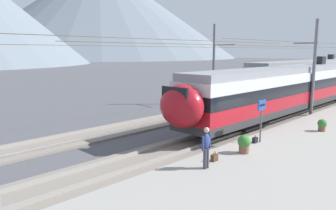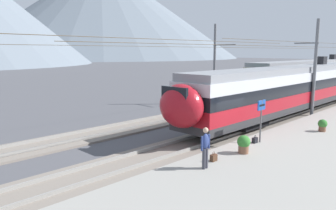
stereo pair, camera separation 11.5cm
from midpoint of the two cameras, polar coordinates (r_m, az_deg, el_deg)
ground_plane at (r=18.21m, az=9.11°, el=-6.62°), size 400.00×400.00×0.00m
platform_slab at (r=15.99m, az=23.20°, el=-8.89°), size 120.00×7.15×0.37m
track_near at (r=18.58m, az=7.41°, el=-6.03°), size 120.00×3.00×0.28m
track_far at (r=22.27m, az=-3.95°, el=-3.36°), size 120.00×3.00×0.28m
train_near_platform at (r=28.09m, az=22.02°, el=3.11°), size 29.24×2.84×4.27m
train_far_track at (r=47.78m, az=24.93°, el=5.29°), size 34.68×3.00×4.27m
catenary_mast_mid at (r=26.79m, az=24.46°, el=6.15°), size 39.43×1.83×7.38m
catenary_mast_far_side at (r=30.94m, az=8.57°, el=7.38°), size 39.43×2.44×7.51m
platform_sign at (r=17.10m, az=16.36°, el=-1.12°), size 0.70×0.08×2.20m
passenger_walking at (r=12.98m, az=6.88°, el=-7.17°), size 0.53×0.22×1.69m
handbag_beside_passenger at (r=14.11m, az=8.31°, el=-9.20°), size 0.32×0.18×0.42m
handbag_near_sign at (r=17.22m, az=15.30°, el=-6.01°), size 0.32×0.18×0.41m
potted_plant_platform_edge at (r=15.32m, az=13.45°, el=-6.59°), size 0.60×0.60×0.85m
potted_plant_by_shelter at (r=20.97m, az=25.80°, el=-3.15°), size 0.52×0.52×0.72m
mountain_right_ridge at (r=251.99m, az=-11.60°, el=16.04°), size 197.49×197.49×68.84m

